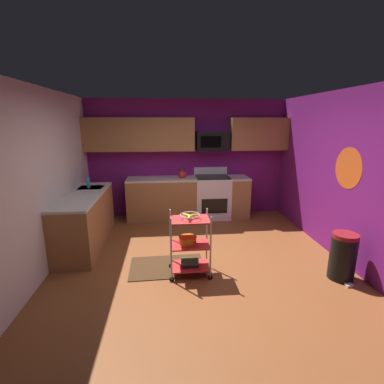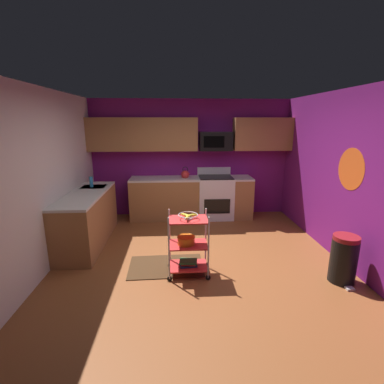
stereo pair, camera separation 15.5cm
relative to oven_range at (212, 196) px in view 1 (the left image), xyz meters
name	(u,v)px [view 1 (the left image)]	position (x,y,z in m)	size (l,w,h in m)	color
floor	(200,263)	(-0.54, -2.10, -0.50)	(4.40, 4.80, 0.04)	brown
wall_back	(187,158)	(-0.54, 0.33, 0.82)	(4.52, 0.06, 2.60)	#751970
wall_left	(38,183)	(-2.77, -2.10, 0.82)	(0.06, 4.80, 2.60)	silver
wall_right	(346,177)	(1.69, -2.10, 0.82)	(0.06, 4.80, 2.60)	#751970
wall_flower_decal	(348,168)	(1.66, -2.16, 0.97)	(0.62, 0.62, 0.00)	#E5591E
counter_run	(151,206)	(-1.34, -0.53, -0.01)	(3.54, 2.52, 0.92)	#9E6B3D
oven_range	(212,196)	(0.00, 0.00, 0.00)	(0.76, 0.65, 1.10)	white
upper_cabinets	(182,134)	(-0.65, 0.13, 1.37)	(4.40, 0.33, 0.70)	#9E6B3D
microwave	(212,141)	(0.00, 0.10, 1.22)	(0.70, 0.39, 0.40)	black
rolling_cart	(190,244)	(-0.71, -2.42, -0.03)	(0.60, 0.39, 0.91)	silver
fruit_bowl	(190,216)	(-0.71, -2.42, 0.40)	(0.27, 0.27, 0.07)	silver
mixing_bowl_large	(188,240)	(-0.74, -2.42, 0.04)	(0.25, 0.25, 0.11)	orange
book_stack	(190,263)	(-0.71, -2.42, -0.31)	(0.26, 0.19, 0.08)	#1E4C8C
kettle	(182,174)	(-0.67, 0.00, 0.52)	(0.21, 0.18, 0.26)	red
dish_soap_bottle	(88,183)	(-2.46, -0.80, 0.54)	(0.06, 0.06, 0.20)	#2D8CBF
trash_can	(343,256)	(1.36, -2.73, -0.15)	(0.34, 0.42, 0.66)	black
floor_rug	(167,267)	(-1.04, -2.21, -0.47)	(1.10, 0.70, 0.01)	#472D19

